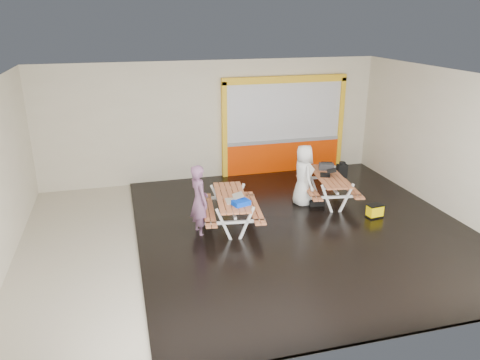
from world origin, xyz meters
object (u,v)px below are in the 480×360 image
object	(u,v)px
blue_pouch	(241,203)
dark_case	(316,202)
laptop_right	(328,173)
backpack	(342,170)
laptop_left	(234,199)
fluke_bag	(375,211)
toolbox	(326,166)
picnic_table_right	(329,182)
person_right	(303,176)
picnic_table_left	(231,203)
person_left	(199,201)

from	to	relation	value
blue_pouch	dark_case	world-z (taller)	blue_pouch
laptop_right	blue_pouch	distance (m)	3.00
dark_case	backpack	bearing A→B (deg)	32.59
laptop_left	fluke_bag	world-z (taller)	laptop_left
backpack	toolbox	bearing A→B (deg)	-176.04
laptop_left	laptop_right	distance (m)	2.99
laptop_left	laptop_right	bearing A→B (deg)	21.33
picnic_table_right	fluke_bag	world-z (taller)	picnic_table_right
person_right	toolbox	size ratio (longest dim) A/B	3.78
picnic_table_right	fluke_bag	size ratio (longest dim) A/B	5.10
picnic_table_right	fluke_bag	xyz separation A→B (m)	(0.66, -1.24, -0.38)
laptop_left	backpack	bearing A→B (deg)	24.48
picnic_table_left	laptop_right	bearing A→B (deg)	15.67
picnic_table_right	backpack	xyz separation A→B (m)	(0.62, 0.49, 0.11)
person_right	dark_case	world-z (taller)	person_right
dark_case	person_right	bearing A→B (deg)	147.12
person_right	backpack	xyz separation A→B (m)	(1.31, 0.44, -0.11)
fluke_bag	toolbox	bearing A→B (deg)	107.51
picnic_table_left	blue_pouch	size ratio (longest dim) A/B	5.71
laptop_right	dark_case	size ratio (longest dim) A/B	1.33
picnic_table_right	fluke_bag	distance (m)	1.46
person_right	toolbox	world-z (taller)	person_right
person_right	fluke_bag	world-z (taller)	person_right
laptop_right	person_left	bearing A→B (deg)	-164.88
toolbox	fluke_bag	bearing A→B (deg)	-72.49
picnic_table_right	picnic_table_left	bearing A→B (deg)	-164.68
toolbox	fluke_bag	distance (m)	1.89
laptop_right	blue_pouch	size ratio (longest dim) A/B	1.42
toolbox	blue_pouch	bearing A→B (deg)	-148.05
laptop_left	fluke_bag	bearing A→B (deg)	-2.62
laptop_left	toolbox	size ratio (longest dim) A/B	0.96
person_right	laptop_left	distance (m)	2.41
toolbox	picnic_table_left	bearing A→B (deg)	-157.41
person_left	backpack	xyz separation A→B (m)	(4.20, 1.44, -0.11)
dark_case	laptop_right	bearing A→B (deg)	25.10
picnic_table_left	person_left	size ratio (longest dim) A/B	1.25
person_right	backpack	distance (m)	1.39
laptop_right	dark_case	bearing A→B (deg)	-154.90
laptop_right	fluke_bag	size ratio (longest dim) A/B	1.26
blue_pouch	dark_case	bearing A→B (deg)	26.63
picnic_table_right	toolbox	distance (m)	0.54
person_left	fluke_bag	distance (m)	4.30
person_left	picnic_table_left	bearing A→B (deg)	-89.05
person_right	blue_pouch	size ratio (longest dim) A/B	4.47
person_right	blue_pouch	distance (m)	2.45
picnic_table_left	picnic_table_right	distance (m)	2.91
blue_pouch	backpack	world-z (taller)	backpack
laptop_right	toolbox	xyz separation A→B (m)	(0.17, 0.45, 0.03)
person_left	person_right	bearing A→B (deg)	-83.15
backpack	dark_case	bearing A→B (deg)	-147.41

